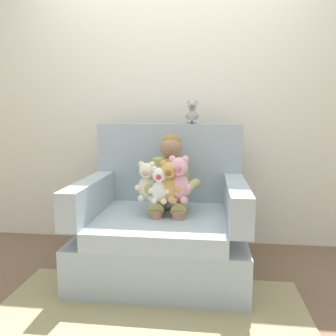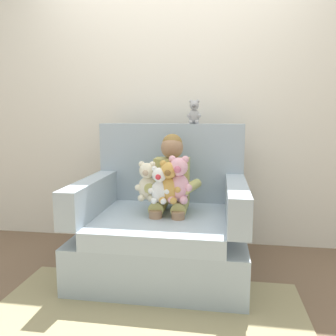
# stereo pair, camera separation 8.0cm
# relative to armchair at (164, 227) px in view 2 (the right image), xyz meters

# --- Properties ---
(ground_plane) EXTENTS (8.00, 8.00, 0.00)m
(ground_plane) POSITION_rel_armchair_xyz_m (0.00, -0.05, -0.34)
(ground_plane) COLOR brown
(back_wall) EXTENTS (6.00, 0.10, 2.60)m
(back_wall) POSITION_rel_armchair_xyz_m (0.00, 0.67, 0.96)
(back_wall) COLOR silver
(back_wall) RESTS_ON ground
(floor_rug) EXTENTS (1.88, 1.38, 0.01)m
(floor_rug) POSITION_rel_armchair_xyz_m (0.00, -0.82, -0.33)
(floor_rug) COLOR #998C66
(floor_rug) RESTS_ON ground
(armchair) EXTENTS (1.20, 0.99, 1.10)m
(armchair) POSITION_rel_armchair_xyz_m (0.00, 0.00, 0.00)
(armchair) COLOR #9EADBC
(armchair) RESTS_ON ground
(seated_child) EXTENTS (0.45, 0.39, 0.82)m
(seated_child) POSITION_rel_armchair_xyz_m (0.05, 0.03, 0.33)
(seated_child) COLOR tan
(seated_child) RESTS_ON armchair
(plush_pink) EXTENTS (0.20, 0.16, 0.33)m
(plush_pink) POSITION_rel_armchair_xyz_m (0.12, -0.11, 0.38)
(plush_pink) COLOR #EAA8BC
(plush_pink) RESTS_ON armchair
(plush_honey) EXTENTS (0.18, 0.15, 0.30)m
(plush_honey) POSITION_rel_armchair_xyz_m (0.06, -0.13, 0.36)
(plush_honey) COLOR gold
(plush_honey) RESTS_ON armchair
(plush_white) EXTENTS (0.16, 0.13, 0.26)m
(plush_white) POSITION_rel_armchair_xyz_m (-0.01, -0.15, 0.35)
(plush_white) COLOR white
(plush_white) RESTS_ON armchair
(plush_cream) EXTENTS (0.17, 0.14, 0.28)m
(plush_cream) POSITION_rel_armchair_xyz_m (-0.11, -0.09, 0.36)
(plush_cream) COLOR silver
(plush_cream) RESTS_ON armchair
(plush_grey_on_backrest) EXTENTS (0.12, 0.09, 0.20)m
(plush_grey_on_backrest) POSITION_rel_armchair_xyz_m (0.19, 0.37, 0.85)
(plush_grey_on_backrest) COLOR #9E9EA3
(plush_grey_on_backrest) RESTS_ON armchair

